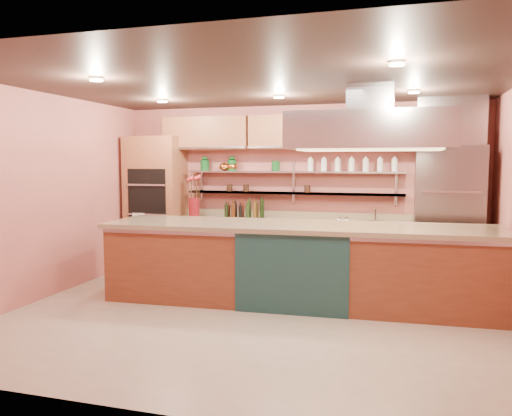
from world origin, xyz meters
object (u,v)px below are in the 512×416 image
(island, at_px, (298,264))
(kitchen_scale, at_px, (343,219))
(green_canister, at_px, (276,166))
(refrigerator, at_px, (448,217))
(copper_kettle, at_px, (224,167))
(flower_vase, at_px, (194,207))

(island, distance_m, kitchen_scale, 1.60)
(green_canister, bearing_deg, island, -66.92)
(island, height_order, kitchen_scale, island)
(refrigerator, distance_m, copper_kettle, 3.67)
(kitchen_scale, bearing_deg, island, -83.52)
(island, xyz_separation_m, copper_kettle, (-1.63, 1.69, 1.26))
(refrigerator, height_order, island, refrigerator)
(refrigerator, xyz_separation_m, copper_kettle, (-3.59, 0.23, 0.73))
(copper_kettle, bearing_deg, flower_vase, -155.01)
(flower_vase, bearing_deg, kitchen_scale, 0.00)
(kitchen_scale, height_order, green_canister, green_canister)
(island, relative_size, kitchen_scale, 28.99)
(refrigerator, distance_m, island, 2.50)
(refrigerator, relative_size, flower_vase, 6.47)
(copper_kettle, bearing_deg, island, -46.06)
(refrigerator, height_order, kitchen_scale, refrigerator)
(green_canister, bearing_deg, copper_kettle, 180.00)
(flower_vase, bearing_deg, copper_kettle, 24.99)
(refrigerator, xyz_separation_m, green_canister, (-2.68, 0.23, 0.75))
(kitchen_scale, distance_m, green_canister, 1.43)
(island, xyz_separation_m, flower_vase, (-2.10, 1.47, 0.57))
(copper_kettle, height_order, green_canister, green_canister)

